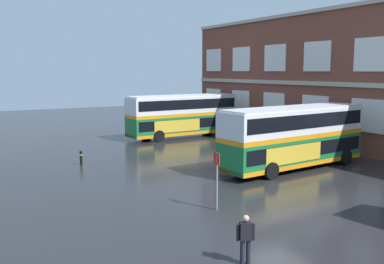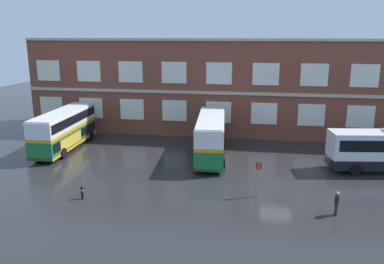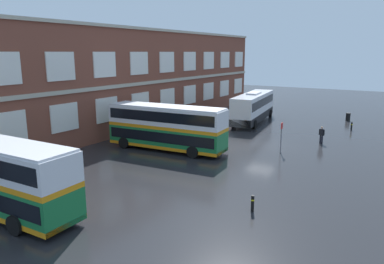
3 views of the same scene
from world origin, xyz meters
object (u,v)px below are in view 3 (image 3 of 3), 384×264
object	(u,v)px
waiting_passenger	(322,134)
safety_bollard_west	(352,126)
double_decker_middle	(166,127)
safety_bollard_east	(253,203)
touring_coach	(253,107)
station_litter_bin	(348,117)
bus_stand_flag	(281,135)

from	to	relation	value
waiting_passenger	safety_bollard_west	world-z (taller)	waiting_passenger
double_decker_middle	safety_bollard_east	size ratio (longest dim) A/B	11.76
touring_coach	station_litter_bin	size ratio (longest dim) A/B	11.89
waiting_passenger	safety_bollard_west	distance (m)	8.25
waiting_passenger	bus_stand_flag	size ratio (longest dim) A/B	0.63
station_litter_bin	safety_bollard_west	bearing A→B (deg)	-167.65
double_decker_middle	touring_coach	world-z (taller)	double_decker_middle
touring_coach	waiting_passenger	xyz separation A→B (m)	(-6.91, -9.99, -0.98)
station_litter_bin	safety_bollard_west	size ratio (longest dim) A/B	1.08
touring_coach	station_litter_bin	world-z (taller)	touring_coach
double_decker_middle	waiting_passenger	bearing A→B (deg)	-49.17
waiting_passenger	station_litter_bin	size ratio (longest dim) A/B	1.65
bus_stand_flag	double_decker_middle	bearing A→B (deg)	117.01
waiting_passenger	safety_bollard_west	bearing A→B (deg)	-10.70
waiting_passenger	double_decker_middle	bearing A→B (deg)	130.83
waiting_passenger	station_litter_bin	world-z (taller)	waiting_passenger
bus_stand_flag	station_litter_bin	size ratio (longest dim) A/B	2.62
station_litter_bin	touring_coach	bearing A→B (deg)	125.88
double_decker_middle	waiting_passenger	world-z (taller)	double_decker_middle
touring_coach	safety_bollard_east	world-z (taller)	touring_coach
station_litter_bin	bus_stand_flag	bearing A→B (deg)	172.67
waiting_passenger	bus_stand_flag	xyz separation A→B (m)	(-5.24, 2.33, 0.70)
touring_coach	waiting_passenger	world-z (taller)	touring_coach
safety_bollard_east	touring_coach	bearing A→B (deg)	22.45
waiting_passenger	safety_bollard_west	size ratio (longest dim) A/B	1.79
double_decker_middle	bus_stand_flag	bearing A→B (deg)	-62.99
bus_stand_flag	safety_bollard_west	distance (m)	13.93
double_decker_middle	waiting_passenger	xyz separation A→B (m)	(9.89, -11.45, -1.22)
double_decker_middle	safety_bollard_east	distance (m)	14.40
bus_stand_flag	safety_bollard_west	size ratio (longest dim) A/B	2.84
waiting_passenger	safety_bollard_east	bearing A→B (deg)	-179.00
bus_stand_flag	safety_bollard_west	bearing A→B (deg)	-16.13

